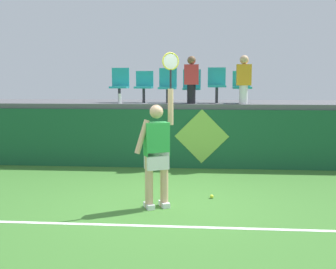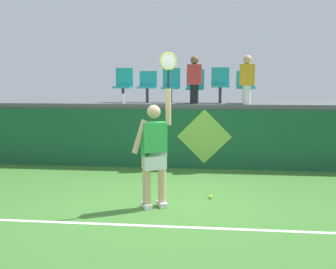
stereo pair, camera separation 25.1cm
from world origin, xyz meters
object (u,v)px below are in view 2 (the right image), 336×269
(water_bottle, at_px, (123,99))
(stadium_chair_5, at_px, (246,85))
(tennis_ball, at_px, (211,197))
(stadium_chair_0, at_px, (124,84))
(stadium_chair_4, at_px, (220,83))
(tennis_player, at_px, (154,150))
(stadium_chair_3, at_px, (195,85))
(stadium_chair_2, at_px, (171,84))
(spectator_1, at_px, (194,79))
(stadium_chair_1, at_px, (148,85))
(spectator_0, at_px, (247,78))

(water_bottle, height_order, stadium_chair_5, stadium_chair_5)
(tennis_ball, height_order, stadium_chair_0, stadium_chair_0)
(stadium_chair_0, height_order, stadium_chair_4, stadium_chair_4)
(tennis_player, height_order, stadium_chair_4, tennis_player)
(water_bottle, bearing_deg, stadium_chair_5, 10.05)
(water_bottle, height_order, stadium_chair_0, stadium_chair_0)
(stadium_chair_3, xyz_separation_m, stadium_chair_5, (1.23, -0.01, 0.00))
(water_bottle, height_order, stadium_chair_3, stadium_chair_3)
(stadium_chair_0, distance_m, stadium_chair_4, 2.42)
(stadium_chair_2, distance_m, spectator_1, 0.75)
(stadium_chair_2, distance_m, stadium_chair_5, 1.83)
(stadium_chair_5, height_order, spectator_1, spectator_1)
(water_bottle, bearing_deg, stadium_chair_0, 100.69)
(tennis_player, xyz_separation_m, spectator_1, (0.46, 3.39, 1.15))
(stadium_chair_1, distance_m, stadium_chair_4, 1.81)
(stadium_chair_3, bearing_deg, stadium_chair_1, -179.60)
(water_bottle, relative_size, spectator_0, 0.21)
(stadium_chair_5, xyz_separation_m, spectator_1, (-1.23, -0.41, 0.15))
(tennis_player, relative_size, stadium_chair_2, 2.91)
(tennis_player, xyz_separation_m, stadium_chair_5, (1.69, 3.80, 1.00))
(water_bottle, height_order, spectator_1, spectator_1)
(stadium_chair_5, bearing_deg, spectator_1, -161.41)
(stadium_chair_1, xyz_separation_m, stadium_chair_5, (2.42, 0.00, -0.00))
(water_bottle, distance_m, stadium_chair_2, 1.27)
(tennis_ball, bearing_deg, tennis_player, -146.69)
(stadium_chair_2, bearing_deg, stadium_chair_3, -0.13)
(spectator_1, bearing_deg, spectator_0, -0.39)
(water_bottle, distance_m, stadium_chair_5, 3.00)
(stadium_chair_2, relative_size, spectator_0, 0.76)
(stadium_chair_0, bearing_deg, tennis_player, -70.60)
(tennis_player, distance_m, stadium_chair_5, 4.28)
(stadium_chair_4, distance_m, spectator_0, 0.76)
(tennis_player, bearing_deg, stadium_chair_4, 74.17)
(stadium_chair_1, bearing_deg, tennis_ball, -63.09)
(stadium_chair_0, xyz_separation_m, stadium_chair_3, (1.81, -0.00, -0.03))
(stadium_chair_0, bearing_deg, stadium_chair_3, -0.01)
(stadium_chair_4, bearing_deg, spectator_0, -34.81)
(stadium_chair_2, bearing_deg, spectator_1, -35.17)
(stadium_chair_0, bearing_deg, spectator_0, -8.06)
(stadium_chair_2, xyz_separation_m, spectator_0, (1.83, -0.43, 0.14))
(tennis_player, relative_size, tennis_ball, 37.81)
(stadium_chair_3, relative_size, spectator_0, 0.73)
(stadium_chair_2, xyz_separation_m, spectator_1, (0.60, -0.42, 0.13))
(stadium_chair_5, bearing_deg, water_bottle, -169.95)
(water_bottle, xyz_separation_m, stadium_chair_2, (1.11, 0.53, 0.34))
(stadium_chair_0, relative_size, stadium_chair_1, 1.10)
(water_bottle, height_order, stadium_chair_2, stadium_chair_2)
(stadium_chair_3, relative_size, spectator_1, 0.73)
(stadium_chair_3, bearing_deg, tennis_player, -96.95)
(spectator_0, bearing_deg, stadium_chair_4, 145.19)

